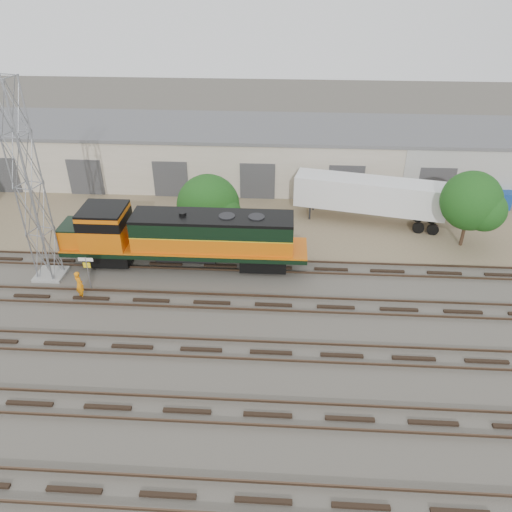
# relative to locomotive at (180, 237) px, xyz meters

# --- Properties ---
(ground) EXTENTS (140.00, 140.00, 0.00)m
(ground) POSITION_rel_locomotive_xyz_m (2.76, -6.00, -2.39)
(ground) COLOR #47423A
(ground) RESTS_ON ground
(dirt_strip) EXTENTS (80.00, 16.00, 0.02)m
(dirt_strip) POSITION_rel_locomotive_xyz_m (2.76, 9.00, -2.38)
(dirt_strip) COLOR #726047
(dirt_strip) RESTS_ON ground
(tracks) EXTENTS (80.00, 20.40, 0.28)m
(tracks) POSITION_rel_locomotive_xyz_m (2.76, -9.00, -2.32)
(tracks) COLOR black
(tracks) RESTS_ON ground
(warehouse) EXTENTS (58.40, 10.40, 5.30)m
(warehouse) POSITION_rel_locomotive_xyz_m (2.80, 16.98, 0.26)
(warehouse) COLOR beige
(warehouse) RESTS_ON ground
(locomotive) EXTENTS (17.38, 3.05, 4.18)m
(locomotive) POSITION_rel_locomotive_xyz_m (0.00, 0.00, 0.00)
(locomotive) COLOR black
(locomotive) RESTS_ON tracks
(signal_tower) EXTENTS (2.00, 2.00, 13.52)m
(signal_tower) POSITION_rel_locomotive_xyz_m (-9.03, -1.89, 4.21)
(signal_tower) COLOR gray
(signal_tower) RESTS_ON ground
(sign_post) EXTENTS (0.99, 0.08, 2.42)m
(sign_post) POSITION_rel_locomotive_xyz_m (-5.68, -3.22, -0.70)
(sign_post) COLOR gray
(sign_post) RESTS_ON ground
(worker) EXTENTS (0.87, 0.80, 1.99)m
(worker) POSITION_rel_locomotive_xyz_m (-5.93, -4.31, -1.40)
(worker) COLOR orange
(worker) RESTS_ON ground
(semi_trailer) EXTENTS (12.44, 4.89, 3.75)m
(semi_trailer) POSITION_rel_locomotive_xyz_m (14.53, 7.88, -0.03)
(semi_trailer) COLOR white
(semi_trailer) RESTS_ON ground
(dumpster_blue) EXTENTS (1.97, 1.90, 1.50)m
(dumpster_blue) POSITION_rel_locomotive_xyz_m (26.67, 11.58, -1.64)
(dumpster_blue) COLOR navy
(dumpster_blue) RESTS_ON ground
(dumpster_red) EXTENTS (1.86, 1.79, 1.40)m
(dumpster_red) POSITION_rel_locomotive_xyz_m (22.90, 10.76, -1.69)
(dumpster_red) COLOR maroon
(dumpster_red) RESTS_ON ground
(tree_mid) EXTENTS (5.30, 5.05, 5.05)m
(tree_mid) POSITION_rel_locomotive_xyz_m (1.46, 5.28, -0.30)
(tree_mid) COLOR #382619
(tree_mid) RESTS_ON ground
(tree_east) EXTENTS (4.68, 4.45, 6.01)m
(tree_east) POSITION_rel_locomotive_xyz_m (21.32, 4.08, 1.27)
(tree_east) COLOR #382619
(tree_east) RESTS_ON ground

